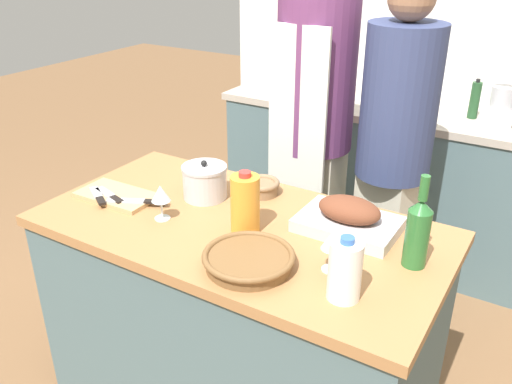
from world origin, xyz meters
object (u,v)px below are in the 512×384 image
at_px(person_cook_aproned, 314,122).
at_px(stand_mixer, 509,93).
at_px(knife_bread, 98,196).
at_px(knife_paring, 110,195).
at_px(stock_pot, 205,182).
at_px(wine_glass_left, 161,195).
at_px(milk_jug, 345,270).
at_px(knife_chef, 139,201).
at_px(wine_bottle_green, 418,231).
at_px(roasting_pan, 349,218).
at_px(condiment_bottle_short, 475,100).
at_px(juice_jug, 245,204).
at_px(wine_glass_right, 332,242).
at_px(person_cook_guest, 394,149).
at_px(wicker_basket, 249,259).
at_px(mixing_bowl, 261,186).
at_px(cutting_board, 117,195).

bearing_deg(person_cook_aproned, stand_mixer, 45.88).
relative_size(knife_bread, person_cook_aproned, 0.09).
relative_size(knife_paring, person_cook_aproned, 0.10).
bearing_deg(stock_pot, knife_bread, -143.59).
relative_size(wine_glass_left, person_cook_aproned, 0.08).
relative_size(stock_pot, milk_jug, 0.89).
bearing_deg(knife_chef, knife_paring, -169.96).
height_order(milk_jug, wine_bottle_green, wine_bottle_green).
relative_size(wine_bottle_green, knife_chef, 1.38).
xyz_separation_m(knife_paring, person_cook_aproned, (0.40, 0.96, 0.10)).
bearing_deg(stock_pot, wine_bottle_green, -3.18).
height_order(roasting_pan, knife_bread, roasting_pan).
height_order(knife_chef, condiment_bottle_short, condiment_bottle_short).
relative_size(wine_glass_left, stand_mixer, 0.39).
xyz_separation_m(wine_bottle_green, condiment_bottle_short, (-0.14, 1.49, 0.03)).
bearing_deg(knife_chef, stock_pot, 49.23).
xyz_separation_m(juice_jug, person_cook_aproned, (-0.17, 0.89, 0.01)).
bearing_deg(wine_glass_right, milk_jug, -51.13).
xyz_separation_m(roasting_pan, person_cook_guest, (-0.07, 0.68, 0.02)).
xyz_separation_m(wicker_basket, knife_chef, (-0.58, 0.14, -0.01)).
bearing_deg(knife_chef, knife_bread, -162.73).
xyz_separation_m(wicker_basket, person_cook_guest, (0.10, 1.06, 0.04)).
relative_size(mixing_bowl, juice_jug, 0.65).
xyz_separation_m(milk_jug, knife_paring, (-1.03, 0.10, -0.07)).
bearing_deg(person_cook_guest, person_cook_aproned, -162.95).
relative_size(wine_bottle_green, person_cook_aproned, 0.17).
height_order(juice_jug, person_cook_aproned, person_cook_aproned).
bearing_deg(wicker_basket, person_cook_aproned, 105.91).
bearing_deg(juice_jug, knife_paring, -172.52).
height_order(mixing_bowl, wine_glass_left, wine_glass_left).
height_order(mixing_bowl, knife_chef, mixing_bowl).
bearing_deg(knife_paring, knife_bread, -141.37).
bearing_deg(milk_jug, wine_glass_left, 173.02).
bearing_deg(juice_jug, stand_mixer, 70.59).
xyz_separation_m(wine_glass_right, knife_bread, (-0.97, -0.03, -0.08)).
xyz_separation_m(mixing_bowl, wine_bottle_green, (0.67, -0.19, 0.09)).
relative_size(stock_pot, wine_bottle_green, 0.58).
distance_m(roasting_pan, person_cook_aproned, 0.85).
distance_m(wine_bottle_green, knife_paring, 1.16).
xyz_separation_m(mixing_bowl, condiment_bottle_short, (0.53, 1.30, 0.12)).
xyz_separation_m(cutting_board, wine_bottle_green, (1.14, 0.14, 0.11)).
distance_m(wicker_basket, knife_paring, 0.72).
relative_size(wine_glass_right, knife_bread, 0.87).
bearing_deg(cutting_board, wine_glass_left, -8.71).
bearing_deg(person_cook_aproned, wicker_basket, -73.38).
distance_m(cutting_board, condiment_bottle_short, 1.92).
bearing_deg(juice_jug, stock_pot, 153.00).
distance_m(wine_bottle_green, wine_glass_right, 0.27).
bearing_deg(person_cook_aproned, wine_glass_right, -60.20).
bearing_deg(roasting_pan, wine_glass_left, -155.42).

